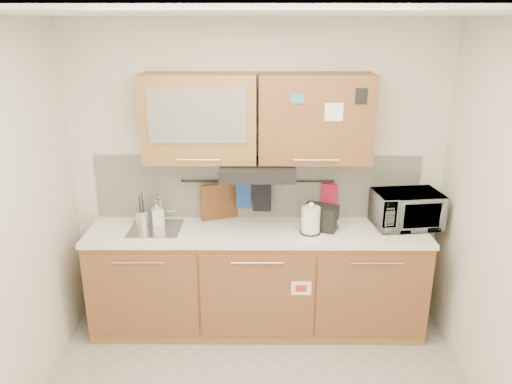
{
  "coord_description": "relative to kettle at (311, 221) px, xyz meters",
  "views": [
    {
      "loc": [
        0.01,
        -2.63,
        2.56
      ],
      "look_at": [
        -0.01,
        1.05,
        1.3
      ],
      "focal_mm": 35.0,
      "sensor_mm": 36.0,
      "label": 1
    }
  ],
  "objects": [
    {
      "name": "base_cabinet",
      "position": [
        -0.43,
        0.06,
        -0.62
      ],
      "size": [
        2.8,
        0.64,
        0.88
      ],
      "color": "#AF733E",
      "rests_on": "floor"
    },
    {
      "name": "wall_back",
      "position": [
        -0.43,
        0.37,
        0.27
      ],
      "size": [
        3.2,
        0.0,
        3.2
      ],
      "primitive_type": "plane",
      "rotation": [
        1.57,
        0.0,
        0.0
      ],
      "color": "silver",
      "rests_on": "ground"
    },
    {
      "name": "kettle",
      "position": [
        0.0,
        0.0,
        0.0
      ],
      "size": [
        0.2,
        0.19,
        0.27
      ],
      "rotation": [
        0.0,
        0.0,
        0.33
      ],
      "color": "white",
      "rests_on": "countertop"
    },
    {
      "name": "countertop",
      "position": [
        -0.43,
        0.06,
        -0.13
      ],
      "size": [
        2.82,
        0.62,
        0.04
      ],
      "primitive_type": "cube",
      "color": "white",
      "rests_on": "base_cabinet"
    },
    {
      "name": "upper_cabinets",
      "position": [
        -0.44,
        0.19,
        0.8
      ],
      "size": [
        1.82,
        0.37,
        0.7
      ],
      "color": "#AF733E",
      "rests_on": "wall_back"
    },
    {
      "name": "toaster",
      "position": [
        0.09,
        0.09,
        -0.0
      ],
      "size": [
        0.31,
        0.26,
        0.21
      ],
      "rotation": [
        0.0,
        0.0,
        -0.41
      ],
      "color": "black",
      "rests_on": "countertop"
    },
    {
      "name": "sink",
      "position": [
        -1.28,
        0.08,
        -0.1
      ],
      "size": [
        0.42,
        0.4,
        0.26
      ],
      "color": "silver",
      "rests_on": "countertop"
    },
    {
      "name": "pot_holder",
      "position": [
        0.19,
        0.31,
        0.13
      ],
      "size": [
        0.14,
        0.07,
        0.17
      ],
      "primitive_type": "cube",
      "rotation": [
        0.0,
        0.0,
        -0.35
      ],
      "color": "#AE172F",
      "rests_on": "utensil_rail"
    },
    {
      "name": "microwave",
      "position": [
        0.82,
        0.15,
        0.04
      ],
      "size": [
        0.58,
        0.43,
        0.3
      ],
      "primitive_type": "imported",
      "rotation": [
        0.0,
        0.0,
        0.13
      ],
      "color": "#999999",
      "rests_on": "countertop"
    },
    {
      "name": "utensil_crock",
      "position": [
        -1.4,
        0.13,
        -0.03
      ],
      "size": [
        0.15,
        0.15,
        0.29
      ],
      "rotation": [
        0.0,
        0.0,
        0.38
      ],
      "color": "#AAAAAE",
      "rests_on": "countertop"
    },
    {
      "name": "cutting_board",
      "position": [
        -0.76,
        0.31,
        -0.0
      ],
      "size": [
        0.33,
        0.15,
        0.43
      ],
      "primitive_type": "cube",
      "rotation": [
        0.0,
        0.0,
        0.37
      ],
      "color": "brown",
      "rests_on": "utensil_rail"
    },
    {
      "name": "utensil_rail",
      "position": [
        -0.43,
        0.32,
        0.23
      ],
      "size": [
        1.3,
        0.02,
        0.02
      ],
      "primitive_type": "cylinder",
      "rotation": [
        0.0,
        1.57,
        0.0
      ],
      "color": "black",
      "rests_on": "backsplash"
    },
    {
      "name": "range_hood",
      "position": [
        -0.43,
        0.12,
        0.39
      ],
      "size": [
        0.6,
        0.46,
        0.1
      ],
      "primitive_type": "cube",
      "color": "black",
      "rests_on": "upper_cabinets"
    },
    {
      "name": "oven_mitt",
      "position": [
        -0.56,
        0.31,
        0.11
      ],
      "size": [
        0.13,
        0.03,
        0.21
      ],
      "primitive_type": "cube",
      "rotation": [
        0.0,
        0.0,
        -0.02
      ],
      "color": "#204393",
      "rests_on": "utensil_rail"
    },
    {
      "name": "soap_bottle",
      "position": [
        -1.28,
        0.17,
        0.0
      ],
      "size": [
        0.12,
        0.13,
        0.21
      ],
      "primitive_type": "imported",
      "rotation": [
        0.0,
        0.0,
        0.35
      ],
      "color": "#999999",
      "rests_on": "countertop"
    },
    {
      "name": "dark_pouch",
      "position": [
        -0.39,
        0.31,
        0.09
      ],
      "size": [
        0.16,
        0.06,
        0.24
      ],
      "primitive_type": "cube",
      "rotation": [
        0.0,
        0.0,
        -0.09
      ],
      "color": "black",
      "rests_on": "utensil_rail"
    },
    {
      "name": "ceiling",
      "position": [
        -0.43,
        -1.13,
        1.57
      ],
      "size": [
        3.2,
        3.2,
        0.0
      ],
      "primitive_type": "plane",
      "rotation": [
        3.14,
        0.0,
        0.0
      ],
      "color": "white",
      "rests_on": "wall_back"
    },
    {
      "name": "backsplash",
      "position": [
        -0.43,
        0.36,
        0.17
      ],
      "size": [
        2.8,
        0.02,
        0.56
      ],
      "primitive_type": "cube",
      "color": "silver",
      "rests_on": "countertop"
    }
  ]
}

